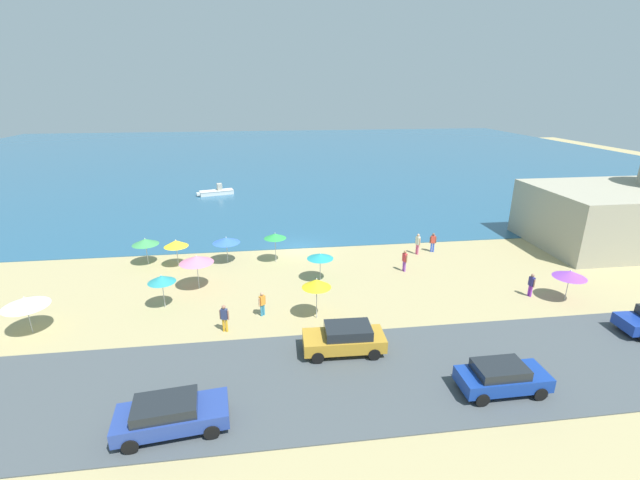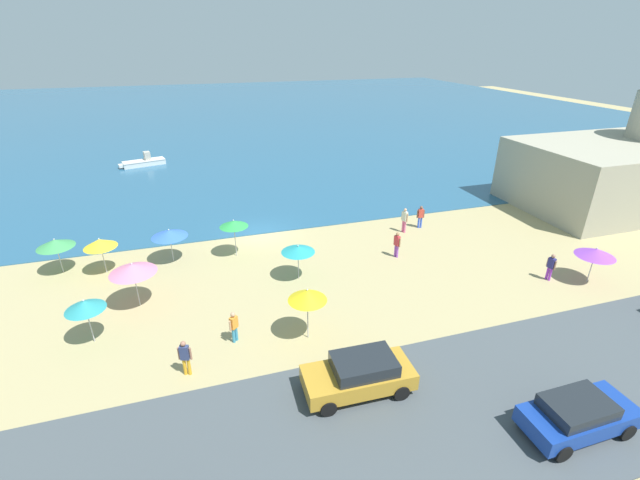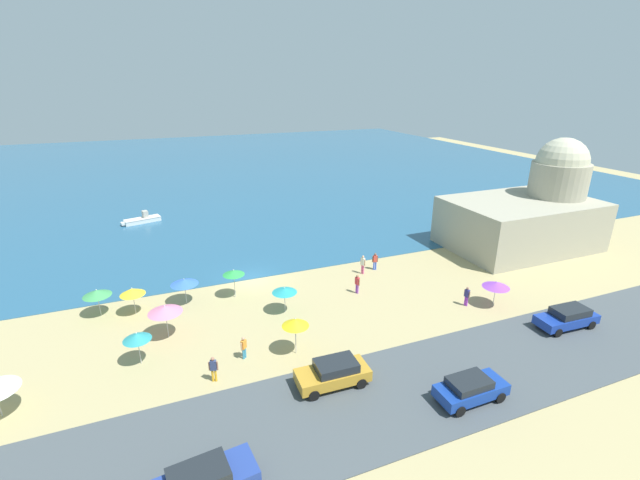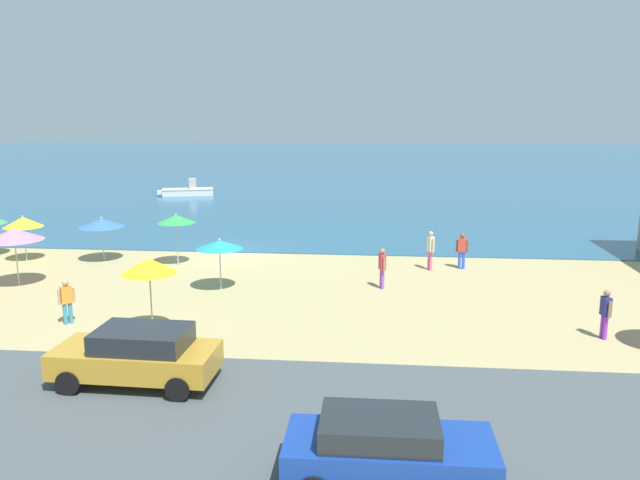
{
  "view_description": "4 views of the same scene",
  "coord_description": "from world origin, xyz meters",
  "px_view_note": "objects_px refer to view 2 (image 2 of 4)",
  "views": [
    {
      "loc": [
        -2.7,
        -35.04,
        13.32
      ],
      "look_at": [
        1.88,
        -0.62,
        0.94
      ],
      "focal_mm": 24.0,
      "sensor_mm": 36.0,
      "label": 1
    },
    {
      "loc": [
        -4.05,
        -27.62,
        12.74
      ],
      "look_at": [
        2.71,
        -5.66,
        1.75
      ],
      "focal_mm": 24.0,
      "sensor_mm": 36.0,
      "label": 2
    },
    {
      "loc": [
        -7.27,
        -34.81,
        16.89
      ],
      "look_at": [
        7.63,
        2.31,
        1.95
      ],
      "focal_mm": 24.0,
      "sensor_mm": 36.0,
      "label": 3
    },
    {
      "loc": [
        7.47,
        -31.0,
        7.24
      ],
      "look_at": [
        4.86,
        -3.3,
        1.45
      ],
      "focal_mm": 35.0,
      "sensor_mm": 36.0,
      "label": 4
    }
  ],
  "objects_px": {
    "beach_umbrella_5": "(307,295)",
    "beach_umbrella_7": "(85,305)",
    "beach_umbrella_6": "(298,249)",
    "bather_2": "(397,243)",
    "bather_4": "(421,216)",
    "parked_car_0": "(360,374)",
    "bather_1": "(551,266)",
    "bather_5": "(234,325)",
    "beach_umbrella_3": "(234,224)",
    "beach_umbrella_2": "(596,252)",
    "beach_umbrella_9": "(100,243)",
    "bather_0": "(185,356)",
    "skiff_nearshore": "(144,162)",
    "beach_umbrella_1": "(55,243)",
    "beach_umbrella_0": "(169,233)",
    "parked_car_1": "(578,414)",
    "beach_umbrella_8": "(132,269)",
    "harbor_fortress": "(634,159)",
    "bather_3": "(405,219)"
  },
  "relations": [
    {
      "from": "bather_2",
      "to": "bather_3",
      "type": "relative_size",
      "value": 0.93
    },
    {
      "from": "beach_umbrella_8",
      "to": "harbor_fortress",
      "type": "xyz_separation_m",
      "value": [
        37.91,
        4.5,
        1.54
      ]
    },
    {
      "from": "beach_umbrella_9",
      "to": "bather_2",
      "type": "height_order",
      "value": "beach_umbrella_9"
    },
    {
      "from": "skiff_nearshore",
      "to": "parked_car_1",
      "type": "bearing_deg",
      "value": -67.96
    },
    {
      "from": "beach_umbrella_0",
      "to": "bather_0",
      "type": "height_order",
      "value": "beach_umbrella_0"
    },
    {
      "from": "bather_3",
      "to": "bather_5",
      "type": "xyz_separation_m",
      "value": [
        -13.05,
        -8.71,
        -0.15
      ]
    },
    {
      "from": "skiff_nearshore",
      "to": "beach_umbrella_6",
      "type": "bearing_deg",
      "value": -70.31
    },
    {
      "from": "beach_umbrella_3",
      "to": "bather_5",
      "type": "height_order",
      "value": "beach_umbrella_3"
    },
    {
      "from": "bather_1",
      "to": "skiff_nearshore",
      "type": "bearing_deg",
      "value": 126.26
    },
    {
      "from": "bather_0",
      "to": "bather_4",
      "type": "bearing_deg",
      "value": 32.58
    },
    {
      "from": "beach_umbrella_9",
      "to": "bather_5",
      "type": "bearing_deg",
      "value": -52.87
    },
    {
      "from": "beach_umbrella_3",
      "to": "beach_umbrella_8",
      "type": "bearing_deg",
      "value": -142.93
    },
    {
      "from": "bather_1",
      "to": "beach_umbrella_5",
      "type": "bearing_deg",
      "value": -176.15
    },
    {
      "from": "beach_umbrella_2",
      "to": "beach_umbrella_6",
      "type": "height_order",
      "value": "beach_umbrella_2"
    },
    {
      "from": "parked_car_1",
      "to": "skiff_nearshore",
      "type": "xyz_separation_m",
      "value": [
        -16.7,
        41.26,
        -0.4
      ]
    },
    {
      "from": "bather_4",
      "to": "parked_car_0",
      "type": "bearing_deg",
      "value": -126.89
    },
    {
      "from": "beach_umbrella_3",
      "to": "bather_4",
      "type": "xyz_separation_m",
      "value": [
        13.42,
        0.52,
        -1.28
      ]
    },
    {
      "from": "bather_1",
      "to": "bather_5",
      "type": "xyz_separation_m",
      "value": [
        -17.95,
        -0.26,
        -0.03
      ]
    },
    {
      "from": "beach_umbrella_6",
      "to": "beach_umbrella_9",
      "type": "height_order",
      "value": "beach_umbrella_9"
    },
    {
      "from": "beach_umbrella_2",
      "to": "bather_1",
      "type": "distance_m",
      "value": 2.38
    },
    {
      "from": "beach_umbrella_9",
      "to": "bather_0",
      "type": "relative_size",
      "value": 1.33
    },
    {
      "from": "bather_0",
      "to": "bather_5",
      "type": "bearing_deg",
      "value": 36.14
    },
    {
      "from": "bather_2",
      "to": "beach_umbrella_2",
      "type": "bearing_deg",
      "value": -33.27
    },
    {
      "from": "bather_0",
      "to": "parked_car_0",
      "type": "height_order",
      "value": "bather_0"
    },
    {
      "from": "beach_umbrella_6",
      "to": "bather_2",
      "type": "distance_m",
      "value": 6.73
    },
    {
      "from": "beach_umbrella_0",
      "to": "beach_umbrella_1",
      "type": "xyz_separation_m",
      "value": [
        -6.29,
        0.46,
        0.01
      ]
    },
    {
      "from": "parked_car_1",
      "to": "beach_umbrella_0",
      "type": "bearing_deg",
      "value": 127.78
    },
    {
      "from": "beach_umbrella_1",
      "to": "beach_umbrella_2",
      "type": "bearing_deg",
      "value": -19.08
    },
    {
      "from": "beach_umbrella_0",
      "to": "beach_umbrella_6",
      "type": "relative_size",
      "value": 1.01
    },
    {
      "from": "beach_umbrella_3",
      "to": "beach_umbrella_5",
      "type": "bearing_deg",
      "value": -76.93
    },
    {
      "from": "beach_umbrella_8",
      "to": "harbor_fortress",
      "type": "height_order",
      "value": "harbor_fortress"
    },
    {
      "from": "beach_umbrella_3",
      "to": "skiff_nearshore",
      "type": "bearing_deg",
      "value": 106.07
    },
    {
      "from": "beach_umbrella_3",
      "to": "skiff_nearshore",
      "type": "xyz_separation_m",
      "value": [
        -6.95,
        24.11,
        -1.81
      ]
    },
    {
      "from": "beach_umbrella_5",
      "to": "beach_umbrella_7",
      "type": "xyz_separation_m",
      "value": [
        -9.51,
        2.61,
        -0.33
      ]
    },
    {
      "from": "beach_umbrella_9",
      "to": "harbor_fortress",
      "type": "distance_m",
      "value": 40.1
    },
    {
      "from": "beach_umbrella_5",
      "to": "bather_1",
      "type": "distance_m",
      "value": 14.78
    },
    {
      "from": "beach_umbrella_9",
      "to": "parked_car_1",
      "type": "distance_m",
      "value": 24.55
    },
    {
      "from": "beach_umbrella_0",
      "to": "parked_car_1",
      "type": "bearing_deg",
      "value": -52.22
    },
    {
      "from": "beach_umbrella_7",
      "to": "beach_umbrella_2",
      "type": "bearing_deg",
      "value": -5.37
    },
    {
      "from": "beach_umbrella_5",
      "to": "beach_umbrella_9",
      "type": "xyz_separation_m",
      "value": [
        -9.84,
        9.4,
        -0.39
      ]
    },
    {
      "from": "parked_car_1",
      "to": "beach_umbrella_5",
      "type": "bearing_deg",
      "value": 134.05
    },
    {
      "from": "beach_umbrella_6",
      "to": "bather_5",
      "type": "height_order",
      "value": "beach_umbrella_6"
    },
    {
      "from": "parked_car_0",
      "to": "bather_4",
      "type": "bearing_deg",
      "value": 53.11
    },
    {
      "from": "beach_umbrella_6",
      "to": "beach_umbrella_1",
      "type": "bearing_deg",
      "value": 159.96
    },
    {
      "from": "bather_0",
      "to": "bather_2",
      "type": "height_order",
      "value": "bather_2"
    },
    {
      "from": "harbor_fortress",
      "to": "beach_umbrella_8",
      "type": "bearing_deg",
      "value": -173.23
    },
    {
      "from": "bather_0",
      "to": "skiff_nearshore",
      "type": "relative_size",
      "value": 0.35
    },
    {
      "from": "beach_umbrella_3",
      "to": "beach_umbrella_5",
      "type": "xyz_separation_m",
      "value": [
        2.16,
        -9.3,
        0.1
      ]
    },
    {
      "from": "beach_umbrella_3",
      "to": "bather_3",
      "type": "bearing_deg",
      "value": 0.68
    },
    {
      "from": "beach_umbrella_9",
      "to": "beach_umbrella_5",
      "type": "bearing_deg",
      "value": -43.68
    }
  ]
}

